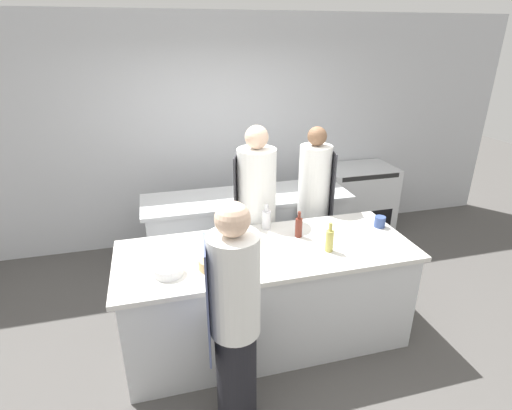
# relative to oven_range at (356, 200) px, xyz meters

# --- Properties ---
(ground_plane) EXTENTS (16.00, 16.00, 0.00)m
(ground_plane) POSITION_rel_oven_range_xyz_m (-1.80, -1.76, -0.46)
(ground_plane) COLOR #4C4947
(wall_back) EXTENTS (8.00, 0.06, 2.80)m
(wall_back) POSITION_rel_oven_range_xyz_m (-1.80, 0.37, 0.94)
(wall_back) COLOR silver
(wall_back) RESTS_ON ground_plane
(prep_counter) EXTENTS (2.45, 0.94, 0.91)m
(prep_counter) POSITION_rel_oven_range_xyz_m (-1.80, -1.76, -0.01)
(prep_counter) COLOR silver
(prep_counter) RESTS_ON ground_plane
(pass_counter) EXTENTS (2.28, 0.69, 0.91)m
(pass_counter) POSITION_rel_oven_range_xyz_m (-1.67, -0.56, -0.01)
(pass_counter) COLOR silver
(pass_counter) RESTS_ON ground_plane
(oven_range) EXTENTS (0.94, 0.63, 0.92)m
(oven_range) POSITION_rel_oven_range_xyz_m (0.00, 0.00, 0.00)
(oven_range) COLOR silver
(oven_range) RESTS_ON ground_plane
(chef_at_prep_near) EXTENTS (0.35, 0.34, 1.67)m
(chef_at_prep_near) POSITION_rel_oven_range_xyz_m (-2.23, -2.50, 0.38)
(chef_at_prep_near) COLOR black
(chef_at_prep_near) RESTS_ON ground_plane
(chef_at_stove) EXTENTS (0.36, 0.34, 1.72)m
(chef_at_stove) POSITION_rel_oven_range_xyz_m (-1.06, -0.98, 0.41)
(chef_at_stove) COLOR black
(chef_at_stove) RESTS_ON ground_plane
(chef_at_pass_far) EXTENTS (0.43, 0.41, 1.80)m
(chef_at_pass_far) POSITION_rel_oven_range_xyz_m (-1.71, -1.11, 0.44)
(chef_at_pass_far) COLOR black
(chef_at_pass_far) RESTS_ON ground_plane
(bottle_olive_oil) EXTENTS (0.06, 0.06, 0.24)m
(bottle_olive_oil) POSITION_rel_oven_range_xyz_m (-1.47, -1.62, 0.54)
(bottle_olive_oil) COLOR #5B2319
(bottle_olive_oil) RESTS_ON prep_counter
(bottle_vinegar) EXTENTS (0.08, 0.08, 0.19)m
(bottle_vinegar) POSITION_rel_oven_range_xyz_m (-2.13, -2.12, 0.52)
(bottle_vinegar) COLOR #2D5175
(bottle_vinegar) RESTS_ON prep_counter
(bottle_wine) EXTENTS (0.07, 0.07, 0.25)m
(bottle_wine) POSITION_rel_oven_range_xyz_m (-1.32, -1.92, 0.54)
(bottle_wine) COLOR #B2A84C
(bottle_wine) RESTS_ON prep_counter
(bottle_cooking_oil) EXTENTS (0.08, 0.08, 0.23)m
(bottle_cooking_oil) POSITION_rel_oven_range_xyz_m (-1.69, -1.39, 0.54)
(bottle_cooking_oil) COLOR silver
(bottle_cooking_oil) RESTS_ON prep_counter
(bowl_mixing_large) EXTENTS (0.26, 0.26, 0.08)m
(bowl_mixing_large) POSITION_rel_oven_range_xyz_m (-2.25, -1.93, 0.48)
(bowl_mixing_large) COLOR tan
(bowl_mixing_large) RESTS_ON prep_counter
(bowl_prep_small) EXTENTS (0.23, 0.23, 0.07)m
(bowl_prep_small) POSITION_rel_oven_range_xyz_m (-2.60, -1.94, 0.48)
(bowl_prep_small) COLOR white
(bowl_prep_small) RESTS_ON prep_counter
(cup) EXTENTS (0.10, 0.10, 0.10)m
(cup) POSITION_rel_oven_range_xyz_m (-0.68, -1.63, 0.49)
(cup) COLOR #33477F
(cup) RESTS_ON prep_counter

